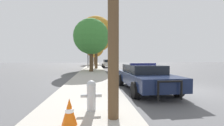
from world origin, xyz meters
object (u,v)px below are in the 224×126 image
traffic_cone (69,112)px  tree_sidewalk_far (94,48)px  tree_sidewalk_near (91,37)px  tree_sidewalk_mid (96,34)px  car_background_midblock (108,63)px  police_car (144,76)px  traffic_light (95,46)px  car_background_distant (113,62)px  fire_hydrant (91,94)px

traffic_cone → tree_sidewalk_far: bearing=89.3°
tree_sidewalk_near → tree_sidewalk_mid: bearing=84.0°
car_background_midblock → tree_sidewalk_near: tree_sidewalk_near is taller
police_car → tree_sidewalk_far: size_ratio=0.72×
police_car → tree_sidewalk_near: size_ratio=0.81×
traffic_cone → tree_sidewalk_mid: bearing=87.8°
police_car → traffic_light: size_ratio=0.98×
car_background_midblock → tree_sidewalk_far: 13.16m
traffic_light → tree_sidewalk_far: 15.19m
car_background_distant → tree_sidewalk_near: bearing=-100.5°
fire_hydrant → traffic_cone: (-0.47, -0.92, -0.16)m
police_car → tree_sidewalk_far: 33.04m
traffic_light → car_background_midblock: traffic_light is taller
police_car → fire_hydrant: bearing=48.3°
tree_sidewalk_near → fire_hydrant: bearing=-88.7°
traffic_light → car_background_midblock: bearing=50.4°
traffic_light → tree_sidewalk_far: tree_sidewalk_far is taller
police_car → traffic_light: (-2.43, 17.54, 3.00)m
police_car → car_background_midblock: (-0.10, 20.36, 0.05)m
car_background_distant → traffic_cone: (-6.19, -41.42, -0.24)m
tree_sidewalk_mid → car_background_distant: bearing=75.8°
traffic_light → traffic_cone: traffic_light is taller
tree_sidewalk_far → traffic_cone: bearing=-90.7°
car_background_midblock → tree_sidewalk_far: (-2.58, 12.35, 3.76)m
police_car → car_background_midblock: bearing=-91.2°
car_background_distant → tree_sidewalk_mid: size_ratio=0.58×
fire_hydrant → tree_sidewalk_mid: bearing=89.1°
fire_hydrant → tree_sidewalk_near: tree_sidewalk_near is taller
tree_sidewalk_near → tree_sidewalk_far: size_ratio=0.89×
police_car → traffic_cone: (-3.12, -4.05, -0.28)m
car_background_distant → traffic_light: bearing=-103.5°
traffic_light → tree_sidewalk_near: tree_sidewalk_near is taller
fire_hydrant → traffic_cone: bearing=-117.1°
tree_sidewalk_near → car_background_midblock: bearing=74.4°
traffic_cone → tree_sidewalk_near: bearing=89.3°
police_car → tree_sidewalk_far: (-2.68, 32.71, 3.81)m
tree_sidewalk_mid → traffic_light: bearing=93.2°
car_background_distant → car_background_midblock: bearing=-98.5°
car_background_midblock → tree_sidewalk_mid: bearing=-119.9°
fire_hydrant → traffic_light: (0.22, 20.67, 3.13)m
car_background_midblock → tree_sidewalk_near: (-2.85, -10.21, 3.43)m
traffic_light → traffic_cone: (-0.69, -21.60, -3.29)m
tree_sidewalk_mid → tree_sidewalk_far: tree_sidewalk_mid is taller
car_background_distant → tree_sidewalk_mid: (-5.41, -21.41, 4.74)m
tree_sidewalk_near → tree_sidewalk_far: (0.27, 22.56, 0.33)m
car_background_midblock → traffic_cone: size_ratio=6.65×
fire_hydrant → tree_sidewalk_far: 36.05m
fire_hydrant → car_background_distant: 40.90m
tree_sidewalk_near → traffic_cone: size_ratio=10.16×
tree_sidewalk_near → tree_sidewalk_mid: 5.97m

